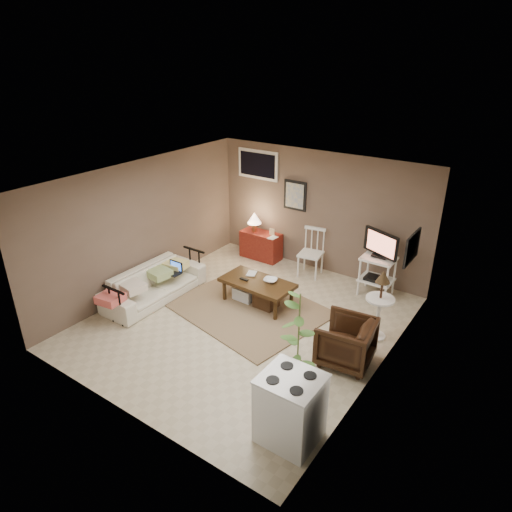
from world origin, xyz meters
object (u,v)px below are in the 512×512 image
Objects in this scene: side_table at (381,297)px; coffee_table at (257,290)px; potted_plant at (298,338)px; spindle_chair at (311,254)px; red_console at (260,243)px; tv_stand at (378,262)px; armchair at (346,340)px; sofa at (154,279)px; stove at (290,408)px.

coffee_table is at bearing -173.62° from side_table.
spindle_chair is at bearing 115.51° from potted_plant.
spindle_chair is 2.32m from side_table.
coffee_table is 1.29× the size of red_console.
coffee_table is 2.24m from potted_plant.
spindle_chair is at bearing -4.18° from red_console.
potted_plant is (-0.46, -1.67, 0.04)m from side_table.
tv_stand is 2.19m from armchair.
potted_plant is at bearing -99.80° from sofa.
spindle_chair is (0.21, 1.55, 0.18)m from coffee_table.
stove is (0.39, -0.84, -0.32)m from potted_plant.
potted_plant is at bearing -64.49° from spindle_chair.
side_table is (0.53, -1.29, 0.06)m from tv_stand.
red_console is 3.77m from armchair.
coffee_table is 1.85m from sofa.
red_console is (0.58, 2.52, -0.03)m from sofa.
side_table is at bearing -67.78° from tv_stand.
sofa is 2.60× the size of armchair.
side_table is 2.53m from stove.
tv_stand reaches higher than coffee_table.
sofa is 2.05× the size of spindle_chair.
tv_stand is at bearing 112.22° from side_table.
spindle_chair is at bearing -147.93° from armchair.
tv_stand is at bearing -53.28° from sofa.
stove reaches higher than coffee_table.
tv_stand reaches higher than armchair.
sofa is 3.05m from spindle_chair.
potted_plant is 0.98m from stove.
sofa is 4.01m from tv_stand.
spindle_chair is 1.09× the size of stove.
sofa is at bearing 159.00° from stove.
coffee_table is at bearing -114.26° from armchair.
potted_plant reaches higher than sofa.
sofa is at bearing -143.28° from tv_stand.
tv_stand is 1.07× the size of side_table.
tv_stand reaches higher than red_console.
tv_stand is 1.65× the size of armchair.
stove is (2.03, -2.28, 0.16)m from coffee_table.
red_console is at bearing 122.57° from coffee_table.
potted_plant is (3.27, -0.56, 0.37)m from sofa.
armchair is (3.59, 0.25, -0.01)m from sofa.
side_table is (2.10, 0.24, 0.45)m from coffee_table.
tv_stand is at bearing 96.84° from stove.
spindle_chair reaches higher than coffee_table.
red_console is at bearing -133.65° from armchair.
tv_stand is (2.63, -0.13, 0.31)m from red_console.
potted_plant is (0.06, -2.96, 0.10)m from tv_stand.
side_table is 1.33× the size of stove.
armchair is at bearing -85.99° from sofa.
stove is (-0.07, -2.51, -0.28)m from side_table.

